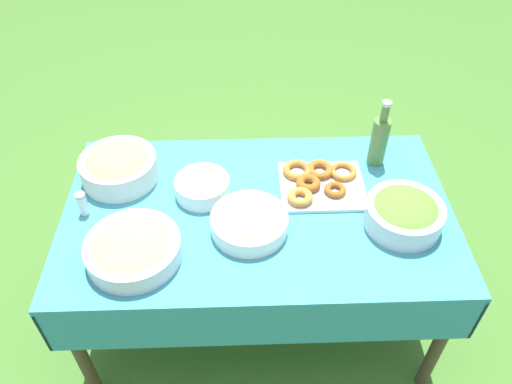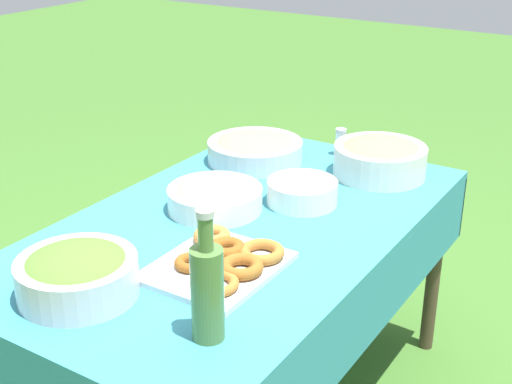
{
  "view_description": "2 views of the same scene",
  "coord_description": "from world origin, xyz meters",
  "px_view_note": "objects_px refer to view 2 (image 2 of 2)",
  "views": [
    {
      "loc": [
        -0.05,
        -1.35,
        2.07
      ],
      "look_at": [
        -0.01,
        -0.02,
        0.81
      ],
      "focal_mm": 35.0,
      "sensor_mm": 36.0,
      "label": 1
    },
    {
      "loc": [
        1.53,
        1.04,
        1.59
      ],
      "look_at": [
        -0.03,
        0.04,
        0.79
      ],
      "focal_mm": 50.0,
      "sensor_mm": 36.0,
      "label": 2
    }
  ],
  "objects_px": {
    "fruit_bowl": "(380,157)",
    "salad_bowl": "(77,273)",
    "donut_platter": "(224,261)",
    "bread_bowl": "(255,149)",
    "pasta_bowl": "(215,196)",
    "olive_oil_bottle": "(207,289)",
    "plate_stack": "(302,192)"
  },
  "relations": [
    {
      "from": "salad_bowl",
      "to": "olive_oil_bottle",
      "type": "relative_size",
      "value": 0.95
    },
    {
      "from": "plate_stack",
      "to": "fruit_bowl",
      "type": "distance_m",
      "value": 0.36
    },
    {
      "from": "salad_bowl",
      "to": "pasta_bowl",
      "type": "xyz_separation_m",
      "value": [
        -0.57,
        -0.01,
        -0.02
      ]
    },
    {
      "from": "bread_bowl",
      "to": "olive_oil_bottle",
      "type": "bearing_deg",
      "value": 27.15
    },
    {
      "from": "pasta_bowl",
      "to": "fruit_bowl",
      "type": "distance_m",
      "value": 0.6
    },
    {
      "from": "plate_stack",
      "to": "fruit_bowl",
      "type": "xyz_separation_m",
      "value": [
        -0.34,
        0.11,
        0.03
      ]
    },
    {
      "from": "fruit_bowl",
      "to": "salad_bowl",
      "type": "bearing_deg",
      "value": -15.1
    },
    {
      "from": "donut_platter",
      "to": "bread_bowl",
      "type": "relative_size",
      "value": 1.05
    },
    {
      "from": "donut_platter",
      "to": "plate_stack",
      "type": "height_order",
      "value": "plate_stack"
    },
    {
      "from": "pasta_bowl",
      "to": "fruit_bowl",
      "type": "xyz_separation_m",
      "value": [
        -0.52,
        0.3,
        0.02
      ]
    },
    {
      "from": "olive_oil_bottle",
      "to": "pasta_bowl",
      "type": "bearing_deg",
      "value": -145.72
    },
    {
      "from": "pasta_bowl",
      "to": "donut_platter",
      "type": "bearing_deg",
      "value": 38.95
    },
    {
      "from": "olive_oil_bottle",
      "to": "salad_bowl",
      "type": "bearing_deg",
      "value": -86.01
    },
    {
      "from": "salad_bowl",
      "to": "donut_platter",
      "type": "height_order",
      "value": "salad_bowl"
    },
    {
      "from": "olive_oil_bottle",
      "to": "bread_bowl",
      "type": "relative_size",
      "value": 0.91
    },
    {
      "from": "salad_bowl",
      "to": "donut_platter",
      "type": "distance_m",
      "value": 0.36
    },
    {
      "from": "salad_bowl",
      "to": "pasta_bowl",
      "type": "bearing_deg",
      "value": -179.02
    },
    {
      "from": "olive_oil_bottle",
      "to": "bread_bowl",
      "type": "height_order",
      "value": "olive_oil_bottle"
    },
    {
      "from": "donut_platter",
      "to": "bread_bowl",
      "type": "xyz_separation_m",
      "value": [
        -0.69,
        -0.34,
        0.03
      ]
    },
    {
      "from": "donut_platter",
      "to": "olive_oil_bottle",
      "type": "xyz_separation_m",
      "value": [
        0.26,
        0.14,
        0.1
      ]
    },
    {
      "from": "donut_platter",
      "to": "olive_oil_bottle",
      "type": "relative_size",
      "value": 1.15
    },
    {
      "from": "olive_oil_bottle",
      "to": "bread_bowl",
      "type": "distance_m",
      "value": 1.07
    },
    {
      "from": "pasta_bowl",
      "to": "salad_bowl",
      "type": "bearing_deg",
      "value": 0.98
    },
    {
      "from": "pasta_bowl",
      "to": "olive_oil_bottle",
      "type": "height_order",
      "value": "olive_oil_bottle"
    },
    {
      "from": "donut_platter",
      "to": "bread_bowl",
      "type": "bearing_deg",
      "value": -153.4
    },
    {
      "from": "olive_oil_bottle",
      "to": "fruit_bowl",
      "type": "xyz_separation_m",
      "value": [
        -1.06,
        -0.07,
        -0.05
      ]
    },
    {
      "from": "donut_platter",
      "to": "plate_stack",
      "type": "relative_size",
      "value": 1.62
    },
    {
      "from": "salad_bowl",
      "to": "bread_bowl",
      "type": "bearing_deg",
      "value": -172.66
    },
    {
      "from": "fruit_bowl",
      "to": "pasta_bowl",
      "type": "bearing_deg",
      "value": -30.27
    },
    {
      "from": "donut_platter",
      "to": "fruit_bowl",
      "type": "bearing_deg",
      "value": 174.64
    },
    {
      "from": "pasta_bowl",
      "to": "bread_bowl",
      "type": "height_order",
      "value": "bread_bowl"
    },
    {
      "from": "pasta_bowl",
      "to": "donut_platter",
      "type": "distance_m",
      "value": 0.36
    }
  ]
}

